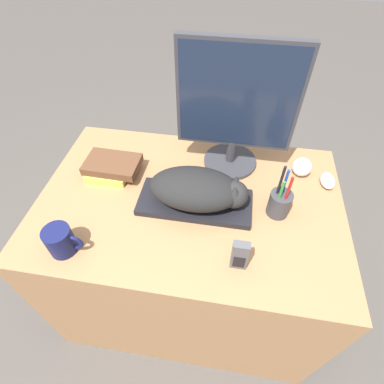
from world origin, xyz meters
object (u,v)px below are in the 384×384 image
Objects in this scene: pen_cup at (280,202)px; monitor at (237,105)px; keyboard at (195,202)px; phone at (240,255)px; coffee_mug at (61,241)px; cat at (200,189)px; computer_mouse at (328,181)px; baseball at (302,167)px; book_stack at (112,166)px.

monitor is at bearing 128.32° from pen_cup.
phone is at bearing -52.54° from keyboard.
keyboard is 3.39× the size of coffee_mug.
cat is 0.32m from monitor.
computer_mouse is 0.11m from baseball.
keyboard is 0.46m from coffee_mug.
monitor is 4.15× the size of coffee_mug.
book_stack is (-0.75, -0.11, -0.01)m from baseball.
pen_cup is at bearing 21.33° from coffee_mug.
monitor is 0.52m from phone.
computer_mouse is (0.38, -0.06, -0.25)m from monitor.
cat reaches higher than computer_mouse.
phone is 0.63m from book_stack.
pen_cup reaches higher than book_stack.
cat is 1.62× the size of book_stack.
coffee_mug reaches higher than keyboard.
baseball is 0.76m from book_stack.
cat reaches higher than book_stack.
keyboard is at bearing -113.74° from monitor.
pen_cup is at bearing 61.79° from phone.
cat is 4.03× the size of computer_mouse.
phone reaches higher than computer_mouse.
baseball is at bearing -4.06° from monitor.
cat is 1.61× the size of pen_cup.
coffee_mug is at bearing -94.67° from book_stack.
phone is (0.06, -0.47, -0.21)m from monitor.
baseball reaches higher than computer_mouse.
monitor is 0.74m from coffee_mug.
cat is at bearing -177.61° from pen_cup.
cat is at bearing -158.60° from computer_mouse.
pen_cup reaches higher than computer_mouse.
keyboard is at bearing -159.27° from computer_mouse.
pen_cup is (0.30, 0.01, 0.04)m from keyboard.
baseball is at bearing 65.85° from pen_cup.
book_stack is at bearing 162.56° from cat.
phone reaches higher than keyboard.
book_stack is at bearing 85.33° from coffee_mug.
cat is 0.69× the size of monitor.
monitor is 0.37m from pen_cup.
computer_mouse is at bearing 20.73° from keyboard.
keyboard is 5.49× the size of baseball.
pen_cup is at bearing 2.26° from keyboard.
phone is (0.17, -0.22, 0.05)m from keyboard.
pen_cup is (0.68, 0.27, 0.00)m from coffee_mug.
monitor is 6.72× the size of baseball.
baseball is 0.50m from phone.
monitor is at bearing 15.78° from book_stack.
cat reaches higher than coffee_mug.
phone is at bearing -55.38° from cat.
baseball is 0.35× the size of book_stack.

